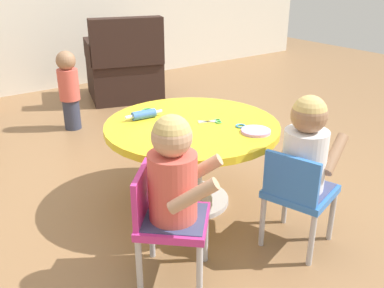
{
  "coord_description": "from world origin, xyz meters",
  "views": [
    {
      "loc": [
        -1.33,
        -1.84,
        1.35
      ],
      "look_at": [
        0.0,
        0.0,
        0.38
      ],
      "focal_mm": 40.42,
      "sensor_mm": 36.0,
      "label": 1
    }
  ],
  "objects_px": {
    "seated_child_right": "(306,148)",
    "seated_child_left": "(174,173)",
    "child_chair_right": "(298,193)",
    "armchair_dark": "(124,69)",
    "toddler_standing": "(69,88)",
    "child_chair_left": "(166,219)",
    "craft_scissors": "(213,121)",
    "rolling_pin": "(144,114)",
    "craft_table": "(192,141)"
  },
  "relations": [
    {
      "from": "seated_child_right",
      "to": "seated_child_left",
      "type": "bearing_deg",
      "value": 167.61
    },
    {
      "from": "seated_child_left",
      "to": "child_chair_right",
      "type": "distance_m",
      "value": 0.68
    },
    {
      "from": "child_chair_right",
      "to": "armchair_dark",
      "type": "distance_m",
      "value": 2.85
    },
    {
      "from": "child_chair_right",
      "to": "toddler_standing",
      "type": "bearing_deg",
      "value": 96.99
    },
    {
      "from": "child_chair_left",
      "to": "child_chair_right",
      "type": "distance_m",
      "value": 0.67
    },
    {
      "from": "armchair_dark",
      "to": "craft_scissors",
      "type": "height_order",
      "value": "armchair_dark"
    },
    {
      "from": "seated_child_right",
      "to": "toddler_standing",
      "type": "height_order",
      "value": "seated_child_right"
    },
    {
      "from": "craft_scissors",
      "to": "child_chair_right",
      "type": "bearing_deg",
      "value": -84.85
    },
    {
      "from": "rolling_pin",
      "to": "craft_scissors",
      "type": "distance_m",
      "value": 0.4
    },
    {
      "from": "armchair_dark",
      "to": "toddler_standing",
      "type": "bearing_deg",
      "value": -145.89
    },
    {
      "from": "toddler_standing",
      "to": "seated_child_right",
      "type": "bearing_deg",
      "value": -82.02
    },
    {
      "from": "child_chair_right",
      "to": "rolling_pin",
      "type": "height_order",
      "value": "rolling_pin"
    },
    {
      "from": "craft_table",
      "to": "child_chair_right",
      "type": "height_order",
      "value": "child_chair_right"
    },
    {
      "from": "craft_table",
      "to": "seated_child_left",
      "type": "relative_size",
      "value": 1.93
    },
    {
      "from": "child_chair_right",
      "to": "toddler_standing",
      "type": "height_order",
      "value": "toddler_standing"
    },
    {
      "from": "craft_table",
      "to": "child_chair_left",
      "type": "relative_size",
      "value": 1.84
    },
    {
      "from": "armchair_dark",
      "to": "craft_table",
      "type": "bearing_deg",
      "value": -107.76
    },
    {
      "from": "seated_child_right",
      "to": "child_chair_right",
      "type": "bearing_deg",
      "value": -162.85
    },
    {
      "from": "armchair_dark",
      "to": "seated_child_right",
      "type": "bearing_deg",
      "value": -99.87
    },
    {
      "from": "child_chair_left",
      "to": "rolling_pin",
      "type": "bearing_deg",
      "value": 66.44
    },
    {
      "from": "child_chair_right",
      "to": "armchair_dark",
      "type": "height_order",
      "value": "armchair_dark"
    },
    {
      "from": "child_chair_left",
      "to": "toddler_standing",
      "type": "xyz_separation_m",
      "value": [
        0.37,
        2.08,
        0.05
      ]
    },
    {
      "from": "armchair_dark",
      "to": "child_chair_left",
      "type": "bearing_deg",
      "value": -114.08
    },
    {
      "from": "toddler_standing",
      "to": "rolling_pin",
      "type": "bearing_deg",
      "value": -92.78
    },
    {
      "from": "child_chair_left",
      "to": "toddler_standing",
      "type": "distance_m",
      "value": 2.11
    },
    {
      "from": "child_chair_right",
      "to": "craft_scissors",
      "type": "distance_m",
      "value": 0.64
    },
    {
      "from": "child_chair_left",
      "to": "seated_child_right",
      "type": "bearing_deg",
      "value": -14.03
    },
    {
      "from": "child_chair_right",
      "to": "rolling_pin",
      "type": "xyz_separation_m",
      "value": [
        -0.34,
        0.88,
        0.23
      ]
    },
    {
      "from": "child_chair_right",
      "to": "craft_scissors",
      "type": "bearing_deg",
      "value": 95.15
    },
    {
      "from": "seated_child_left",
      "to": "craft_scissors",
      "type": "height_order",
      "value": "seated_child_left"
    },
    {
      "from": "child_chair_right",
      "to": "seated_child_right",
      "type": "xyz_separation_m",
      "value": [
        0.04,
        0.01,
        0.23
      ]
    },
    {
      "from": "child_chair_left",
      "to": "seated_child_right",
      "type": "distance_m",
      "value": 0.74
    },
    {
      "from": "armchair_dark",
      "to": "rolling_pin",
      "type": "relative_size",
      "value": 3.87
    },
    {
      "from": "child_chair_left",
      "to": "seated_child_left",
      "type": "bearing_deg",
      "value": -42.82
    },
    {
      "from": "child_chair_left",
      "to": "craft_scissors",
      "type": "distance_m",
      "value": 0.75
    },
    {
      "from": "toddler_standing",
      "to": "craft_scissors",
      "type": "relative_size",
      "value": 4.74
    },
    {
      "from": "seated_child_left",
      "to": "armchair_dark",
      "type": "distance_m",
      "value": 2.89
    },
    {
      "from": "seated_child_left",
      "to": "child_chair_right",
      "type": "relative_size",
      "value": 0.95
    },
    {
      "from": "child_chair_right",
      "to": "seated_child_right",
      "type": "relative_size",
      "value": 1.05
    },
    {
      "from": "armchair_dark",
      "to": "craft_scissors",
      "type": "relative_size",
      "value": 6.31
    },
    {
      "from": "seated_child_right",
      "to": "rolling_pin",
      "type": "relative_size",
      "value": 2.21
    },
    {
      "from": "child_chair_left",
      "to": "armchair_dark",
      "type": "distance_m",
      "value": 2.87
    },
    {
      "from": "child_chair_left",
      "to": "craft_table",
      "type": "bearing_deg",
      "value": 44.23
    },
    {
      "from": "seated_child_right",
      "to": "toddler_standing",
      "type": "bearing_deg",
      "value": 97.98
    },
    {
      "from": "toddler_standing",
      "to": "child_chair_left",
      "type": "bearing_deg",
      "value": -100.11
    },
    {
      "from": "craft_table",
      "to": "seated_child_right",
      "type": "bearing_deg",
      "value": -72.41
    },
    {
      "from": "craft_table",
      "to": "armchair_dark",
      "type": "bearing_deg",
      "value": 72.24
    },
    {
      "from": "craft_table",
      "to": "toddler_standing",
      "type": "distance_m",
      "value": 1.61
    },
    {
      "from": "craft_table",
      "to": "child_chair_left",
      "type": "xyz_separation_m",
      "value": [
        -0.48,
        -0.47,
        -0.09
      ]
    },
    {
      "from": "child_chair_right",
      "to": "craft_table",
      "type": "bearing_deg",
      "value": 104.19
    }
  ]
}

